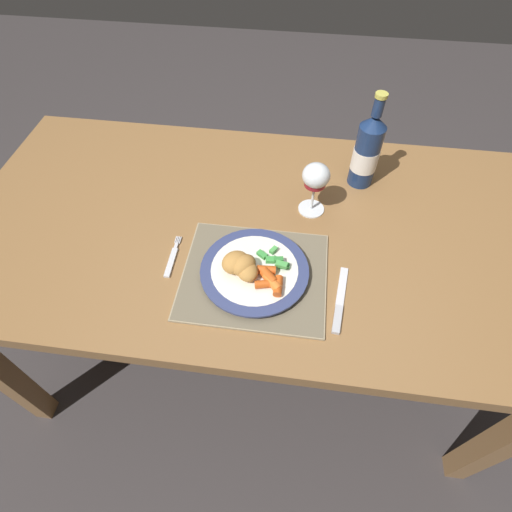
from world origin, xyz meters
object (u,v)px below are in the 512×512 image
object	(u,v)px
dining_table	(254,244)
fork	(172,259)
table_knife	(339,305)
wine_glass	(316,178)
bottle	(367,151)
dinner_plate	(255,271)

from	to	relation	value
dining_table	fork	size ratio (longest dim) A/B	12.20
table_knife	wine_glass	size ratio (longest dim) A/B	1.21
bottle	fork	bearing A→B (deg)	-142.49
wine_glass	dining_table	bearing A→B (deg)	-153.24
dinner_plate	dining_table	bearing A→B (deg)	98.16
dinner_plate	table_knife	bearing A→B (deg)	-16.12
dining_table	fork	bearing A→B (deg)	-141.21
fork	wine_glass	distance (m)	0.41
table_knife	wine_glass	distance (m)	0.33
wine_glass	bottle	size ratio (longest dim) A/B	0.55
fork	table_knife	world-z (taller)	table_knife
fork	bottle	world-z (taller)	bottle
dining_table	dinner_plate	distance (m)	0.20
dinner_plate	wine_glass	world-z (taller)	wine_glass
dining_table	bottle	size ratio (longest dim) A/B	5.75
wine_glass	bottle	bearing A→B (deg)	45.24
table_knife	bottle	world-z (taller)	bottle
wine_glass	dinner_plate	bearing A→B (deg)	-117.09
fork	wine_glass	world-z (taller)	wine_glass
dining_table	dinner_plate	size ratio (longest dim) A/B	6.13
dinner_plate	fork	size ratio (longest dim) A/B	1.99
dinner_plate	fork	distance (m)	0.21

